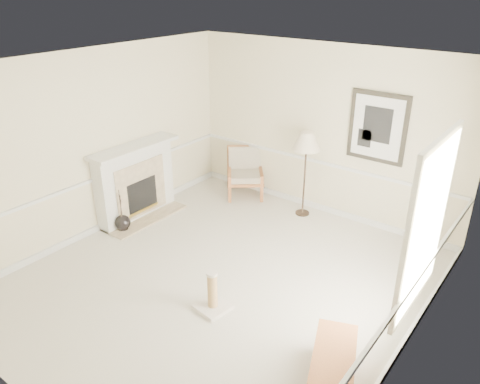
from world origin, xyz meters
name	(u,v)px	position (x,y,z in m)	size (l,w,h in m)	color
ground	(220,279)	(0.00, 0.00, 0.00)	(5.50, 5.50, 0.00)	silver
room	(230,154)	(0.14, 0.08, 1.87)	(5.04, 5.54, 2.92)	beige
fireplace	(136,182)	(-2.34, 0.60, 0.64)	(0.64, 1.64, 1.31)	white
floor_vase	(123,223)	(-2.15, 0.09, 0.14)	(0.26, 0.26, 0.75)	black
armchair	(245,170)	(-1.42, 2.48, 0.48)	(0.97, 0.98, 0.89)	#AA6C37
floor_lamp	(307,143)	(-0.10, 2.40, 1.31)	(0.58, 0.58, 1.50)	black
bench	(331,379)	(2.15, -0.91, 0.27)	(0.91, 1.46, 0.40)	#AA6C37
scratching_post	(213,297)	(0.32, -0.54, 0.17)	(0.44, 0.44, 0.55)	silver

